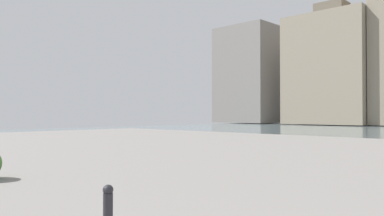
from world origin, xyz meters
The scene contains 2 objects.
building_annex centered at (26.33, -61.56, 9.40)m, with size 13.80×10.96×20.85m.
building_highrise centered at (43.45, -62.03, 9.59)m, with size 11.69×10.91×19.19m.
Camera 1 is at (-0.55, 1.75, 1.72)m, focal length 35.07 mm.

